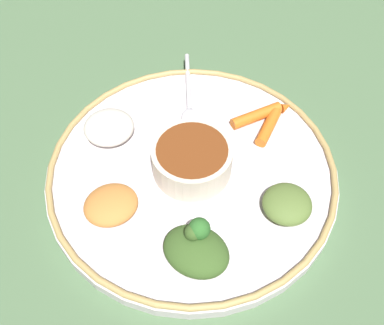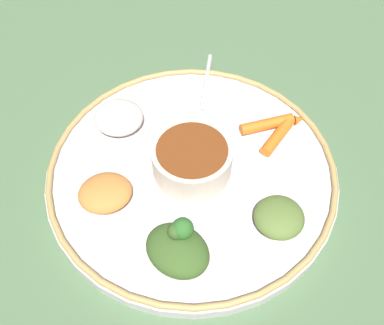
% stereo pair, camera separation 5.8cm
% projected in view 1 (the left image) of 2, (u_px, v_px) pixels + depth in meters
% --- Properties ---
extents(ground_plane, '(2.40, 2.40, 0.00)m').
position_uv_depth(ground_plane, '(192.00, 177.00, 0.61)').
color(ground_plane, '#4C6B47').
extents(platter, '(0.38, 0.38, 0.02)m').
position_uv_depth(platter, '(192.00, 173.00, 0.60)').
color(platter, silver).
rests_on(platter, ground_plane).
extents(platter_rim, '(0.37, 0.37, 0.01)m').
position_uv_depth(platter_rim, '(192.00, 168.00, 0.59)').
color(platter_rim, tan).
rests_on(platter_rim, platter).
extents(center_bowl, '(0.10, 0.10, 0.04)m').
position_uv_depth(center_bowl, '(192.00, 159.00, 0.57)').
color(center_bowl, beige).
rests_on(center_bowl, platter).
extents(spoon, '(0.12, 0.11, 0.01)m').
position_uv_depth(spoon, '(189.00, 101.00, 0.66)').
color(spoon, silver).
rests_on(spoon, platter).
extents(greens_pile, '(0.09, 0.08, 0.05)m').
position_uv_depth(greens_pile, '(196.00, 248.00, 0.51)').
color(greens_pile, '#385623').
rests_on(greens_pile, platter).
extents(carrot_near_spoon, '(0.04, 0.08, 0.02)m').
position_uv_depth(carrot_near_spoon, '(270.00, 124.00, 0.63)').
color(carrot_near_spoon, orange).
rests_on(carrot_near_spoon, platter).
extents(carrot_outer, '(0.04, 0.09, 0.02)m').
position_uv_depth(carrot_outer, '(262.00, 116.00, 0.64)').
color(carrot_outer, orange).
rests_on(carrot_outer, platter).
extents(mound_collards, '(0.06, 0.06, 0.03)m').
position_uv_depth(mound_collards, '(287.00, 204.00, 0.55)').
color(mound_collards, '#567033').
rests_on(mound_collards, platter).
extents(mound_squash, '(0.08, 0.08, 0.02)m').
position_uv_depth(mound_squash, '(111.00, 205.00, 0.55)').
color(mound_squash, '#C67A38').
rests_on(mound_squash, platter).
extents(mound_rice_white, '(0.09, 0.09, 0.03)m').
position_uv_depth(mound_rice_white, '(109.00, 127.00, 0.62)').
color(mound_rice_white, silver).
rests_on(mound_rice_white, platter).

